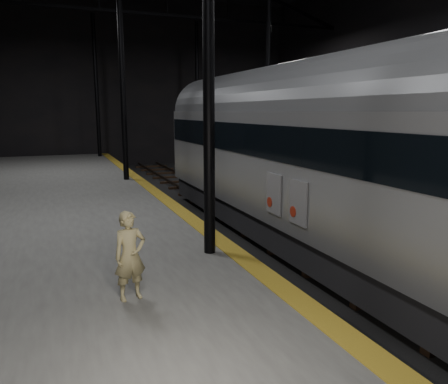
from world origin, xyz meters
TOP-DOWN VIEW (x-y plane):
  - ground at (0.00, 0.00)m, footprint 44.00×44.00m
  - platform_left at (-7.50, 0.00)m, footprint 9.00×43.80m
  - platform_right at (7.50, 0.00)m, footprint 9.00×43.80m
  - tactile_strip at (-3.25, 0.00)m, footprint 0.50×43.80m
  - track at (0.00, 0.00)m, footprint 2.40×43.00m
  - train at (-0.00, -3.14)m, footprint 3.15×21.05m
  - woman at (-5.96, -5.92)m, footprint 0.64×0.49m

SIDE VIEW (x-z plane):
  - ground at x=0.00m, z-range 0.00..0.00m
  - track at x=0.00m, z-range -0.05..0.19m
  - platform_left at x=-7.50m, z-range 0.00..1.00m
  - platform_right at x=7.50m, z-range 0.00..1.00m
  - tactile_strip at x=-3.25m, z-range 1.00..1.01m
  - woman at x=-5.96m, z-range 1.00..2.58m
  - train at x=0.00m, z-range 0.33..5.95m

